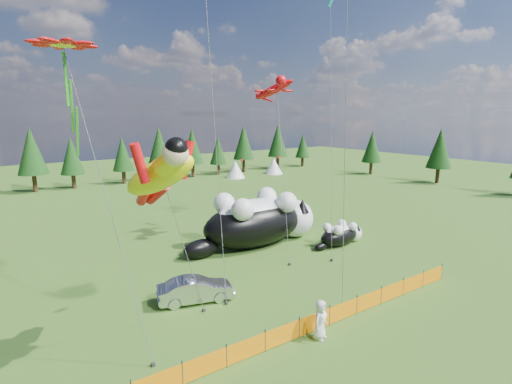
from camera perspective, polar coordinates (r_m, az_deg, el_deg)
ground at (r=22.95m, az=3.05°, el=-16.14°), size 160.00×160.00×0.00m
safety_fence at (r=20.71m, az=8.39°, el=-17.90°), size 22.06×0.06×1.10m
tree_line at (r=62.71m, az=-22.96°, el=4.28°), size 90.00×4.00×8.00m
festival_tents at (r=61.52m, az=-11.74°, el=2.37°), size 50.00×3.20×2.80m
cat_large at (r=32.37m, az=0.55°, el=-3.96°), size 12.15×4.44×4.39m
cat_small at (r=33.34m, az=12.06°, el=-5.89°), size 5.23×2.06×1.89m
car at (r=23.53m, az=-8.60°, el=-13.63°), size 4.54×2.61×1.41m
spectator_e at (r=19.97m, az=9.16°, el=-17.57°), size 1.10×0.91×1.93m
superhero_kite at (r=17.16m, az=-13.62°, el=2.35°), size 5.73×5.50×10.20m
gecko_kite at (r=34.86m, az=2.56°, el=14.39°), size 6.24×10.47×14.82m
flower_kite at (r=18.61m, az=-25.81°, el=17.97°), size 3.53×4.91×13.61m
diamond_kite_b at (r=35.54m, az=10.63°, el=23.07°), size 5.20×6.05×20.62m
diamond_kite_c at (r=21.21m, az=12.91°, el=24.81°), size 1.03×1.22×17.22m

